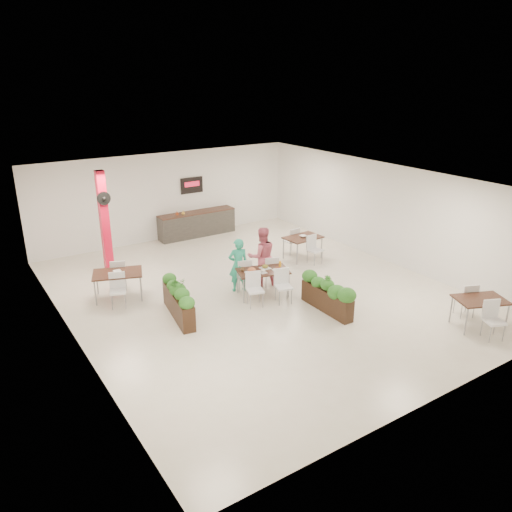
{
  "coord_description": "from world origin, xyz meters",
  "views": [
    {
      "loc": [
        -7.11,
        -10.82,
        5.88
      ],
      "look_at": [
        -0.01,
        0.02,
        1.1
      ],
      "focal_mm": 35.0,
      "sensor_mm": 36.0,
      "label": 1
    }
  ],
  "objects_px": {
    "planter_right": "(327,293)",
    "side_table_b": "(303,240)",
    "side_table_a": "(118,276)",
    "diner_man": "(238,265)",
    "planter_left": "(178,298)",
    "main_table": "(263,274)",
    "service_counter": "(197,223)",
    "diner_woman": "(262,256)",
    "red_column": "(105,222)",
    "side_table_c": "(480,304)"
  },
  "relations": [
    {
      "from": "service_counter",
      "to": "side_table_c",
      "type": "xyz_separation_m",
      "value": [
        2.42,
        -10.32,
        0.13
      ]
    },
    {
      "from": "service_counter",
      "to": "diner_woman",
      "type": "xyz_separation_m",
      "value": [
        -0.55,
        -5.25,
        0.39
      ]
    },
    {
      "from": "side_table_b",
      "to": "service_counter",
      "type": "bearing_deg",
      "value": 110.23
    },
    {
      "from": "diner_woman",
      "to": "side_table_a",
      "type": "xyz_separation_m",
      "value": [
        -3.82,
        1.39,
        -0.24
      ]
    },
    {
      "from": "service_counter",
      "to": "diner_woman",
      "type": "distance_m",
      "value": 5.29
    },
    {
      "from": "service_counter",
      "to": "planter_left",
      "type": "bearing_deg",
      "value": -120.89
    },
    {
      "from": "diner_man",
      "to": "planter_left",
      "type": "distance_m",
      "value": 2.22
    },
    {
      "from": "planter_right",
      "to": "side_table_b",
      "type": "height_order",
      "value": "planter_right"
    },
    {
      "from": "planter_left",
      "to": "diner_woman",
      "type": "bearing_deg",
      "value": 10.91
    },
    {
      "from": "side_table_b",
      "to": "side_table_c",
      "type": "xyz_separation_m",
      "value": [
        0.59,
        -6.16,
        -0.01
      ]
    },
    {
      "from": "red_column",
      "to": "side_table_c",
      "type": "height_order",
      "value": "red_column"
    },
    {
      "from": "service_counter",
      "to": "diner_woman",
      "type": "bearing_deg",
      "value": -95.96
    },
    {
      "from": "red_column",
      "to": "diner_man",
      "type": "bearing_deg",
      "value": -51.94
    },
    {
      "from": "planter_left",
      "to": "side_table_b",
      "type": "xyz_separation_m",
      "value": [
        5.31,
        1.66,
        0.11
      ]
    },
    {
      "from": "side_table_a",
      "to": "main_table",
      "type": "bearing_deg",
      "value": -11.1
    },
    {
      "from": "red_column",
      "to": "side_table_c",
      "type": "relative_size",
      "value": 1.93
    },
    {
      "from": "service_counter",
      "to": "planter_left",
      "type": "relative_size",
      "value": 1.48
    },
    {
      "from": "service_counter",
      "to": "diner_man",
      "type": "distance_m",
      "value": 5.43
    },
    {
      "from": "red_column",
      "to": "planter_left",
      "type": "xyz_separation_m",
      "value": [
        0.52,
        -3.95,
        -1.12
      ]
    },
    {
      "from": "red_column",
      "to": "service_counter",
      "type": "bearing_deg",
      "value": 25.0
    },
    {
      "from": "side_table_a",
      "to": "planter_left",
      "type": "bearing_deg",
      "value": -45.74
    },
    {
      "from": "planter_right",
      "to": "side_table_a",
      "type": "bearing_deg",
      "value": 138.68
    },
    {
      "from": "diner_man",
      "to": "diner_woman",
      "type": "xyz_separation_m",
      "value": [
        0.8,
        0.0,
        0.1
      ]
    },
    {
      "from": "service_counter",
      "to": "side_table_b",
      "type": "xyz_separation_m",
      "value": [
        1.83,
        -4.16,
        0.14
      ]
    },
    {
      "from": "red_column",
      "to": "service_counter",
      "type": "relative_size",
      "value": 1.07
    },
    {
      "from": "diner_woman",
      "to": "planter_left",
      "type": "height_order",
      "value": "diner_woman"
    },
    {
      "from": "red_column",
      "to": "main_table",
      "type": "xyz_separation_m",
      "value": [
        3.04,
        -4.04,
        -1.01
      ]
    },
    {
      "from": "red_column",
      "to": "planter_right",
      "type": "relative_size",
      "value": 1.7
    },
    {
      "from": "diner_man",
      "to": "side_table_c",
      "type": "height_order",
      "value": "diner_man"
    },
    {
      "from": "planter_left",
      "to": "side_table_a",
      "type": "height_order",
      "value": "planter_left"
    },
    {
      "from": "red_column",
      "to": "side_table_a",
      "type": "bearing_deg",
      "value": -100.44
    },
    {
      "from": "main_table",
      "to": "side_table_c",
      "type": "relative_size",
      "value": 1.15
    },
    {
      "from": "side_table_a",
      "to": "side_table_c",
      "type": "height_order",
      "value": "same"
    },
    {
      "from": "diner_man",
      "to": "planter_right",
      "type": "height_order",
      "value": "diner_man"
    },
    {
      "from": "planter_right",
      "to": "side_table_b",
      "type": "distance_m",
      "value": 3.95
    },
    {
      "from": "diner_woman",
      "to": "planter_left",
      "type": "xyz_separation_m",
      "value": [
        -2.93,
        -0.56,
        -0.36
      ]
    },
    {
      "from": "side_table_a",
      "to": "planter_right",
      "type": "bearing_deg",
      "value": -21.43
    },
    {
      "from": "main_table",
      "to": "diner_woman",
      "type": "height_order",
      "value": "diner_woman"
    },
    {
      "from": "side_table_b",
      "to": "planter_right",
      "type": "bearing_deg",
      "value": -122.63
    },
    {
      "from": "service_counter",
      "to": "diner_man",
      "type": "bearing_deg",
      "value": -104.41
    },
    {
      "from": "diner_man",
      "to": "diner_woman",
      "type": "height_order",
      "value": "diner_woman"
    },
    {
      "from": "main_table",
      "to": "side_table_b",
      "type": "bearing_deg",
      "value": 32.0
    },
    {
      "from": "service_counter",
      "to": "main_table",
      "type": "xyz_separation_m",
      "value": [
        -0.96,
        -5.9,
        0.14
      ]
    },
    {
      "from": "service_counter",
      "to": "side_table_a",
      "type": "distance_m",
      "value": 5.82
    },
    {
      "from": "main_table",
      "to": "side_table_c",
      "type": "height_order",
      "value": "same"
    },
    {
      "from": "diner_man",
      "to": "planter_left",
      "type": "bearing_deg",
      "value": 31.89
    },
    {
      "from": "service_counter",
      "to": "planter_left",
      "type": "height_order",
      "value": "service_counter"
    },
    {
      "from": "planter_right",
      "to": "side_table_b",
      "type": "bearing_deg",
      "value": 60.89
    },
    {
      "from": "planter_right",
      "to": "side_table_b",
      "type": "relative_size",
      "value": 1.14
    },
    {
      "from": "planter_right",
      "to": "side_table_c",
      "type": "relative_size",
      "value": 1.13
    }
  ]
}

